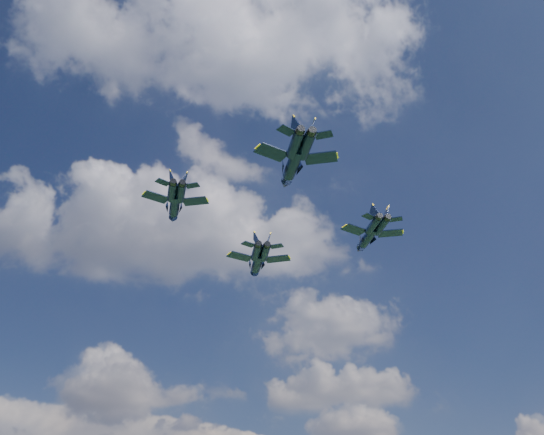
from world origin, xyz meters
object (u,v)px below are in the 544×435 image
(jet_slot, at_px, (293,165))
(jet_left, at_px, (175,206))
(jet_right, at_px, (368,237))
(jet_lead, at_px, (257,263))

(jet_slot, bearing_deg, jet_left, 135.19)
(jet_right, bearing_deg, jet_lead, 137.17)
(jet_right, bearing_deg, jet_slot, -138.37)
(jet_left, height_order, jet_slot, jet_left)
(jet_lead, height_order, jet_right, jet_lead)
(jet_lead, bearing_deg, jet_left, -137.58)
(jet_left, bearing_deg, jet_lead, 38.99)
(jet_lead, height_order, jet_slot, jet_slot)
(jet_lead, relative_size, jet_slot, 0.95)
(jet_lead, distance_m, jet_slot, 31.73)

